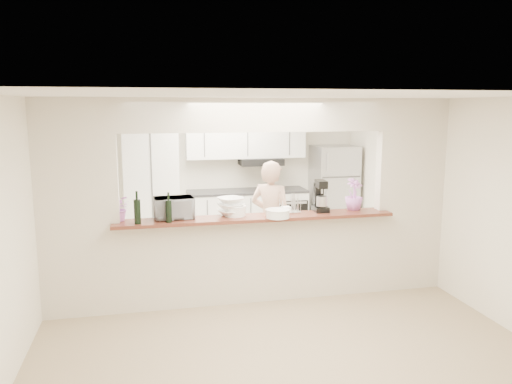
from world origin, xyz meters
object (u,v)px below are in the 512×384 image
object	(u,v)px
refrigerator	(333,192)
stand_mixer	(320,197)
person	(271,220)
toaster_oven	(174,208)

from	to	relation	value
refrigerator	stand_mixer	world-z (taller)	refrigerator
stand_mixer	person	world-z (taller)	person
refrigerator	toaster_oven	bearing A→B (deg)	-139.39
stand_mixer	person	size ratio (longest dim) A/B	0.24
toaster_oven	stand_mixer	world-z (taller)	stand_mixer
refrigerator	toaster_oven	world-z (taller)	refrigerator
refrigerator	toaster_oven	distance (m)	4.01
refrigerator	person	xyz separation A→B (m)	(-1.65, -1.85, -0.02)
refrigerator	stand_mixer	bearing A→B (deg)	-114.87
stand_mixer	refrigerator	bearing A→B (deg)	65.13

